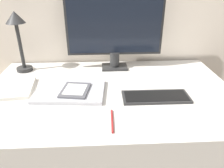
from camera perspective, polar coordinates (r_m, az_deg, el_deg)
desk at (r=1.31m, az=-0.58°, el=-15.99°), size 1.24×0.79×0.74m
monitor at (r=1.28m, az=0.72°, el=15.29°), size 0.56×0.11×0.49m
keyboard at (r=1.04m, az=11.35°, el=-3.27°), size 0.31×0.12×0.01m
laptop at (r=1.08m, az=-10.88°, el=-1.79°), size 0.34×0.26×0.02m
ereader at (r=1.06m, az=-9.60°, el=-1.58°), size 0.15×0.17×0.01m
desk_lamp at (r=1.35m, az=-23.52°, el=12.79°), size 0.10×0.10×0.34m
notebook at (r=1.19m, az=-23.93°, el=-1.05°), size 0.19×0.23×0.02m
pen at (r=0.87m, az=-0.22°, el=-9.59°), size 0.01×0.14×0.01m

